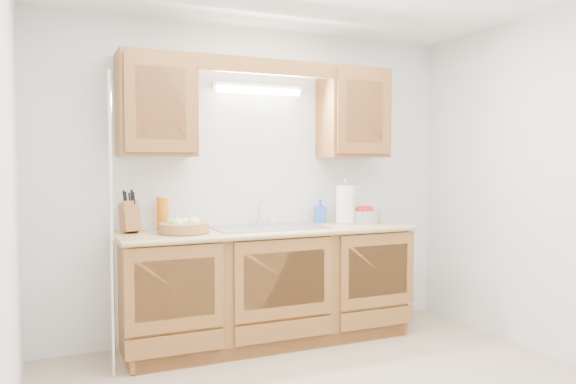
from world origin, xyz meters
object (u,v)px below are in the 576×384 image
fruit_basket (184,226)px  knife_block (130,217)px  apple_bowl (364,215)px  paper_towel (345,205)px

fruit_basket → knife_block: 0.41m
knife_block → apple_bowl: bearing=-15.2°
knife_block → paper_towel: paper_towel is taller
fruit_basket → knife_block: size_ratio=1.29×
knife_block → fruit_basket: bearing=-38.7°
knife_block → apple_bowl: (1.89, -0.13, -0.05)m
knife_block → paper_towel: (1.72, -0.12, 0.04)m
apple_bowl → paper_towel: bearing=176.2°
fruit_basket → paper_towel: (1.36, 0.07, 0.11)m
paper_towel → fruit_basket: bearing=-177.2°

